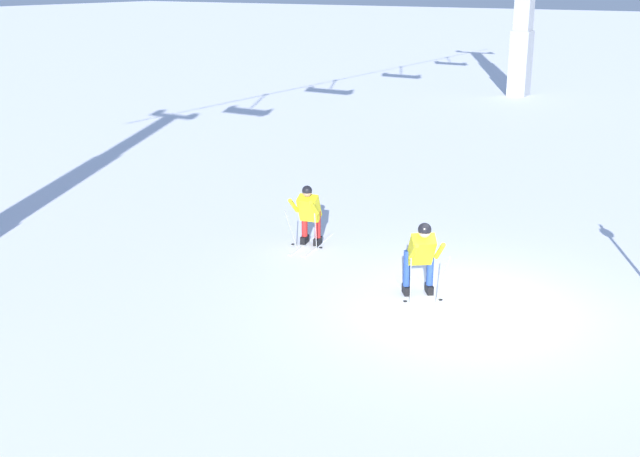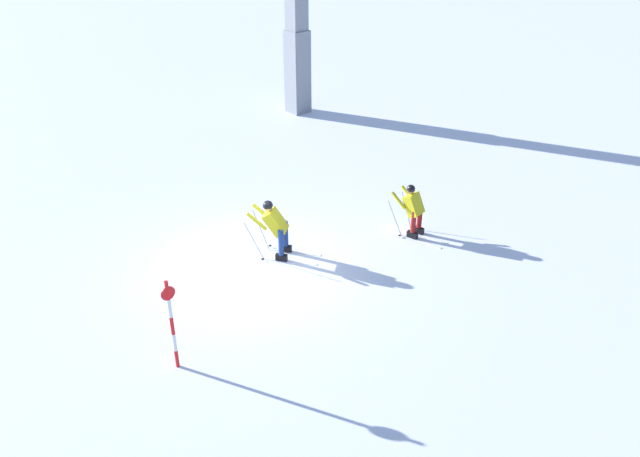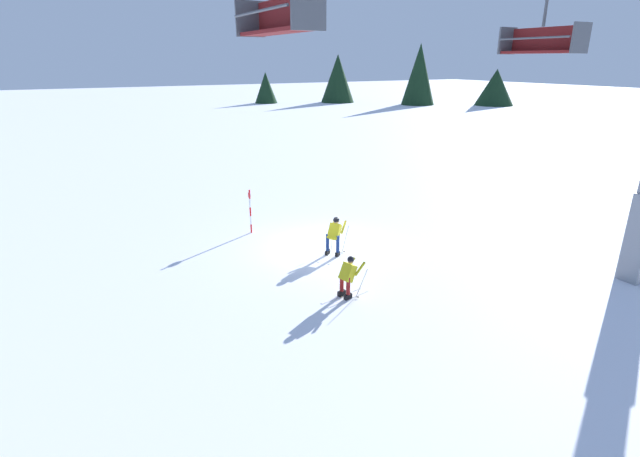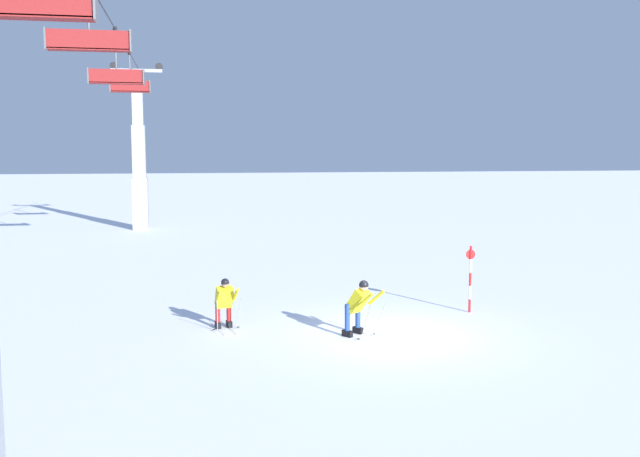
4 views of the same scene
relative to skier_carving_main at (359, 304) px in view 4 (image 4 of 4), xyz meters
The scene contains 10 objects.
ground_plane 1.17m from the skier_carving_main, 87.58° to the right, with size 260.00×260.00×0.00m, color white.
skier_carving_main is the anchor object (origin of this frame).
lift_tower_far 27.11m from the skier_carving_main, 14.94° to the left, with size 0.90×3.01×9.79m.
haul_cable 14.39m from the skier_carving_main, 37.46° to the left, with size 0.05×0.05×39.91m, color black.
chairlift_seat_nearest 9.85m from the skier_carving_main, 102.26° to the left, with size 0.61×2.02×2.36m.
chairlift_seat_second 11.17m from the skier_carving_main, 53.30° to the left, with size 0.61×2.45×2.08m.
chairlift_seat_middle 16.55m from the skier_carving_main, 27.43° to the left, with size 0.61×2.23×2.30m.
chairlift_seat_fourth 23.03m from the skier_carving_main, 18.46° to the left, with size 0.61×2.03×2.05m.
trail_marker_pole 4.33m from the skier_carving_main, 62.30° to the right, with size 0.07×0.28×1.95m.
skier_distant_uphill 3.58m from the skier_carving_main, 66.72° to the left, with size 1.74×0.83×1.47m.
Camera 4 is at (-16.86, 5.00, 4.70)m, focal length 39.32 mm.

